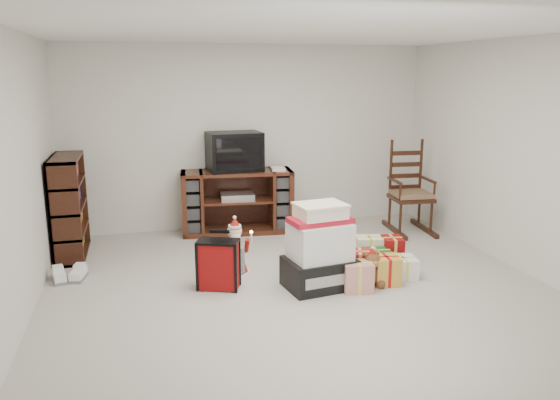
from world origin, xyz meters
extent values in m
cube|color=beige|center=(0.00, 0.00, -0.01)|extent=(5.00, 5.00, 0.01)
cube|color=white|center=(0.00, 0.00, 2.50)|extent=(5.00, 5.00, 0.01)
cube|color=silver|center=(0.00, 2.50, 1.25)|extent=(5.00, 0.01, 2.50)
cube|color=silver|center=(0.00, -2.50, 1.25)|extent=(5.00, 0.01, 2.50)
cube|color=silver|center=(-2.50, 0.00, 1.25)|extent=(0.01, 5.00, 2.50)
cube|color=silver|center=(2.50, 0.00, 1.25)|extent=(0.01, 5.00, 2.50)
cube|color=#4E2216|center=(-0.23, 2.21, 0.42)|extent=(1.52, 0.66, 0.84)
cube|color=silver|center=(-0.23, 2.17, 0.50)|extent=(0.47, 0.36, 0.08)
cube|color=#331A0E|center=(-2.31, 1.75, 0.59)|extent=(0.32, 0.97, 1.19)
cube|color=#331A0E|center=(2.05, 1.62, 0.47)|extent=(0.56, 0.54, 0.05)
cube|color=#836547|center=(2.05, 1.62, 0.52)|extent=(0.51, 0.50, 0.06)
cube|color=#331A0E|center=(2.05, 1.84, 0.89)|extent=(0.44, 0.10, 0.79)
cube|color=#331A0E|center=(2.05, 1.62, 0.03)|extent=(0.59, 0.89, 0.06)
cube|color=black|center=(0.21, 0.03, 0.15)|extent=(0.74, 0.58, 0.30)
cube|color=white|center=(0.21, 0.03, 0.49)|extent=(0.62, 0.51, 0.37)
cube|color=#B21426|center=(0.21, 0.03, 0.70)|extent=(0.65, 0.41, 0.05)
cube|color=#F2E4C6|center=(0.21, 0.03, 0.79)|extent=(0.50, 0.41, 0.12)
cube|color=maroon|center=(-0.78, 0.24, 0.26)|extent=(0.44, 0.33, 0.51)
cube|color=black|center=(-0.78, 0.33, 0.58)|extent=(0.20, 0.10, 0.03)
ellipsoid|color=brown|center=(0.73, -0.06, 0.12)|extent=(0.24, 0.21, 0.25)
sphere|color=brown|center=(0.73, -0.09, 0.27)|extent=(0.16, 0.16, 0.16)
cone|color=maroon|center=(0.28, 0.72, 0.20)|extent=(0.28, 0.28, 0.40)
sphere|color=beige|center=(0.28, 0.72, 0.45)|extent=(0.14, 0.14, 0.14)
cone|color=maroon|center=(0.28, 0.72, 0.55)|extent=(0.12, 0.12, 0.10)
cylinder|color=silver|center=(0.42, 0.61, 0.41)|extent=(0.02, 0.02, 0.12)
cone|color=maroon|center=(-0.55, 0.58, 0.21)|extent=(0.30, 0.30, 0.42)
sphere|color=beige|center=(-0.55, 0.58, 0.48)|extent=(0.14, 0.14, 0.14)
cone|color=maroon|center=(-0.55, 0.58, 0.59)|extent=(0.13, 0.13, 0.11)
cylinder|color=silver|center=(-0.40, 0.47, 0.43)|extent=(0.02, 0.02, 0.13)
cube|color=white|center=(-2.36, 0.87, 0.05)|extent=(0.19, 0.31, 0.10)
cube|color=white|center=(-2.17, 0.87, 0.05)|extent=(0.18, 0.31, 0.10)
cube|color=#B21426|center=(0.71, 0.10, 0.13)|extent=(0.27, 0.27, 0.27)
cube|color=#175E22|center=(0.91, 0.36, 0.13)|extent=(0.27, 0.27, 0.27)
cube|color=gold|center=(0.97, -0.05, 0.13)|extent=(0.27, 0.27, 0.27)
cube|color=silver|center=(0.66, -0.26, 0.13)|extent=(0.27, 0.27, 0.27)
cube|color=white|center=(1.17, 0.15, 0.13)|extent=(0.27, 0.27, 0.27)
cube|color=maroon|center=(1.12, 0.56, 0.13)|extent=(0.27, 0.27, 0.27)
cube|color=#F2E4C6|center=(0.86, 0.62, 0.13)|extent=(0.27, 0.27, 0.27)
cube|color=black|center=(-0.25, 2.24, 1.10)|extent=(0.73, 0.54, 0.51)
cube|color=black|center=(-0.25, 1.98, 1.10)|extent=(0.60, 0.06, 0.41)
camera|label=1|loc=(-1.50, -4.89, 2.12)|focal=35.00mm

